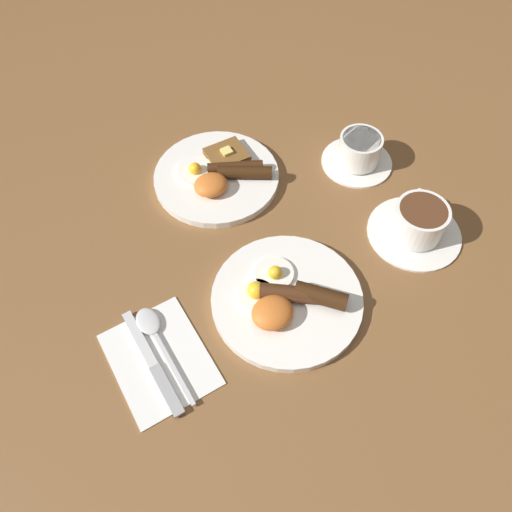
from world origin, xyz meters
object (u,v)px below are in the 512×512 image
at_px(knife, 155,367).
at_px(spoon, 153,330).
at_px(teacup_far, 359,152).
at_px(breakfast_plate_far, 220,175).
at_px(breakfast_plate_near, 287,299).
at_px(teacup_near, 418,224).

xyz_separation_m(knife, spoon, (0.02, 0.06, 0.00)).
distance_m(teacup_far, knife, 0.57).
bearing_deg(breakfast_plate_far, breakfast_plate_near, -91.39).
relative_size(breakfast_plate_far, spoon, 1.32).
height_order(teacup_near, teacup_far, teacup_near).
bearing_deg(spoon, knife, 157.21).
bearing_deg(knife, spoon, -22.99).
relative_size(knife, spoon, 1.05).
distance_m(teacup_far, spoon, 0.53).
distance_m(breakfast_plate_far, spoon, 0.34).
bearing_deg(breakfast_plate_near, breakfast_plate_far, 88.61).
height_order(knife, spoon, spoon).
height_order(breakfast_plate_far, knife, breakfast_plate_far).
distance_m(breakfast_plate_near, breakfast_plate_far, 0.30).
bearing_deg(teacup_near, spoon, 178.59).
xyz_separation_m(breakfast_plate_far, spoon, (-0.22, -0.26, -0.00)).
bearing_deg(breakfast_plate_far, teacup_far, -15.67).
distance_m(teacup_near, knife, 0.51).
distance_m(breakfast_plate_near, knife, 0.24).
bearing_deg(teacup_far, teacup_near, -90.08).
distance_m(breakfast_plate_far, knife, 0.40).
xyz_separation_m(breakfast_plate_near, teacup_near, (0.28, 0.03, 0.02)).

